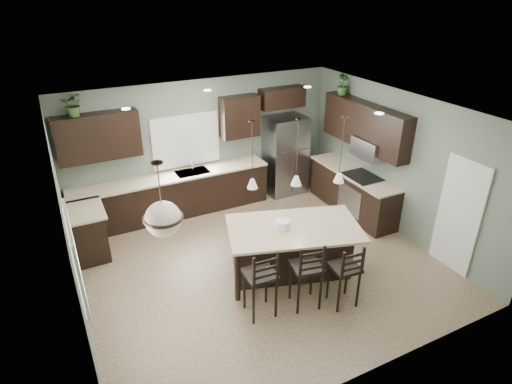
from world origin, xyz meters
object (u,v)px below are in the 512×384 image
at_px(bar_stool_right, 344,274).
at_px(plant_back_left, 73,104).
at_px(bar_stool_left, 260,281).
at_px(kitchen_island, 293,250).
at_px(bar_stool_center, 306,273).
at_px(refrigerator, 285,155).
at_px(serving_dish, 282,224).

bearing_deg(bar_stool_right, plant_back_left, 133.97).
bearing_deg(bar_stool_left, kitchen_island, 37.23).
xyz_separation_m(kitchen_island, bar_stool_center, (-0.25, -0.78, 0.13)).
xyz_separation_m(kitchen_island, plant_back_left, (-2.84, 3.02, 2.16)).
bearing_deg(bar_stool_right, bar_stool_left, 169.47).
height_order(refrigerator, plant_back_left, plant_back_left).
bearing_deg(bar_stool_left, bar_stool_right, -13.25).
relative_size(serving_dish, bar_stool_right, 0.21).
distance_m(serving_dish, bar_stool_center, 0.94).
xyz_separation_m(bar_stool_right, plant_back_left, (-3.14, 4.05, 2.06)).
bearing_deg(serving_dish, bar_stool_right, -65.96).
xyz_separation_m(kitchen_island, bar_stool_left, (-0.97, -0.65, 0.14)).
xyz_separation_m(refrigerator, serving_dish, (-1.69, -2.83, 0.07)).
bearing_deg(plant_back_left, bar_stool_right, -52.23).
height_order(refrigerator, bar_stool_center, refrigerator).
bearing_deg(refrigerator, bar_stool_right, -107.16).
distance_m(refrigerator, kitchen_island, 3.29).
bearing_deg(kitchen_island, bar_stool_left, -128.59).
relative_size(serving_dish, bar_stool_center, 0.20).
bearing_deg(serving_dish, plant_back_left, 131.84).
distance_m(refrigerator, plant_back_left, 4.67).
relative_size(kitchen_island, bar_stool_center, 1.85).
bearing_deg(serving_dish, refrigerator, 59.11).
bearing_deg(plant_back_left, bar_stool_left, -62.91).
xyz_separation_m(bar_stool_left, bar_stool_center, (0.72, -0.14, -0.01)).
relative_size(serving_dish, bar_stool_left, 0.20).
relative_size(refrigerator, plant_back_left, 4.20).
height_order(serving_dish, bar_stool_center, bar_stool_center).
relative_size(bar_stool_right, plant_back_left, 2.55).
distance_m(bar_stool_left, bar_stool_center, 0.73).
bearing_deg(refrigerator, kitchen_island, -117.47).
relative_size(refrigerator, bar_stool_left, 1.54).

